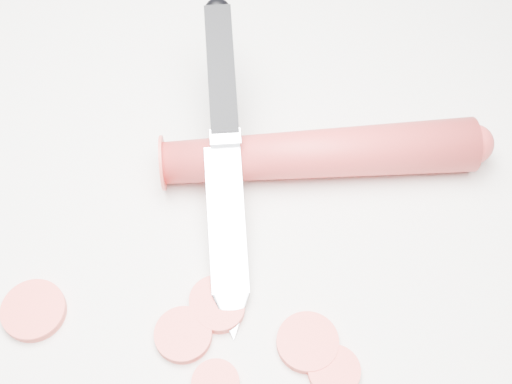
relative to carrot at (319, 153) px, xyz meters
The scene contains 10 objects.
ground 0.08m from the carrot, 72.49° to the right, with size 2.40×2.40×0.00m, color silver.
carrot is the anchor object (origin of this frame).
carrot_slice_0 0.16m from the carrot, 91.93° to the right, with size 0.04×0.04×0.01m, color #E94037.
carrot_slice_1 0.13m from the carrot, 90.57° to the right, with size 0.03×0.03×0.01m, color #E94037.
carrot_slice_2 0.13m from the carrot, 61.84° to the right, with size 0.04×0.04×0.01m, color #E94037.
carrot_slice_4 0.15m from the carrot, 55.28° to the right, with size 0.03×0.03×0.01m, color #E94037.
carrot_slice_5 0.13m from the carrot, 88.32° to the right, with size 0.03×0.03×0.01m, color #E94037.
carrot_slice_6 0.17m from the carrot, 80.22° to the right, with size 0.03×0.03×0.01m, color #E94037.
carrot_slice_8 0.22m from the carrot, 115.88° to the right, with size 0.04×0.04×0.01m, color #E94037.
kitchen_knife 0.07m from the carrot, 133.16° to the right, with size 0.16×0.20×0.08m, color silver, non-canonical shape.
Camera 1 is at (0.09, -0.18, 0.43)m, focal length 50.00 mm.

